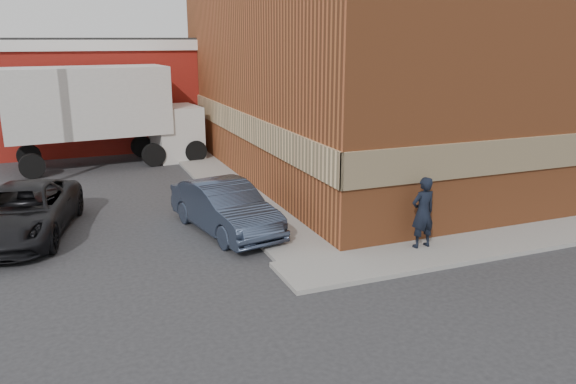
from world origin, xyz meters
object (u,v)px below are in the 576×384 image
object	(u,v)px
warehouse	(41,93)
sedan	(225,207)
brick_building	(393,60)
box_truck	(108,109)
man	(423,212)
suv_a	(22,212)

from	to	relation	value
warehouse	sedan	world-z (taller)	warehouse
brick_building	sedan	distance (m)	11.74
box_truck	brick_building	bearing A→B (deg)	-27.61
brick_building	sedan	world-z (taller)	brick_building
brick_building	sedan	size ratio (longest dim) A/B	3.99
man	sedan	size ratio (longest dim) A/B	0.43
sedan	box_truck	world-z (taller)	box_truck
man	sedan	xyz separation A→B (m)	(-4.49, 3.48, -0.34)
warehouse	man	size ratio (longest dim) A/B	8.37
sedan	box_truck	distance (m)	11.17
box_truck	sedan	bearing A→B (deg)	-83.06
warehouse	suv_a	xyz separation A→B (m)	(-0.35, -15.27, -2.06)
warehouse	man	xyz separation A→B (m)	(9.69, -20.49, -1.72)
warehouse	sedan	size ratio (longest dim) A/B	3.56
brick_building	sedan	bearing A→B (deg)	-147.14
man	suv_a	world-z (taller)	man
brick_building	warehouse	xyz separation A→B (m)	(-14.50, 11.00, -1.87)
sedan	suv_a	size ratio (longest dim) A/B	0.85
sedan	suv_a	world-z (taller)	sedan
brick_building	warehouse	distance (m)	18.30
man	suv_a	xyz separation A→B (m)	(-10.04, 5.22, -0.34)
sedan	warehouse	bearing A→B (deg)	95.16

